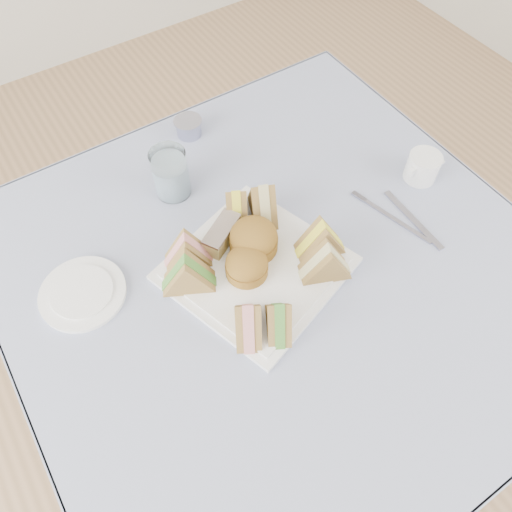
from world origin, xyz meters
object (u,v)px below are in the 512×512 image
water_glass (171,173)px  table (274,346)px  serving_plate (256,269)px  creamer_jug (423,167)px

water_glass → table: bearing=-74.8°
serving_plate → table: bearing=-45.2°
table → water_glass: 0.53m
table → serving_plate: 0.38m
serving_plate → water_glass: 0.28m
table → serving_plate: (-0.04, 0.02, 0.38)m
table → serving_plate: bearing=152.5°
table → serving_plate: size_ratio=3.02×
serving_plate → creamer_jug: 0.44m
table → water_glass: water_glass is taller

